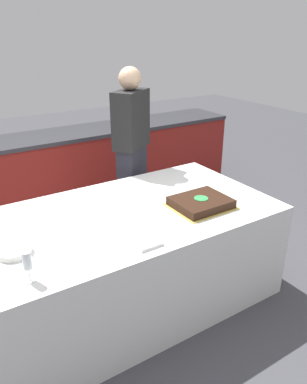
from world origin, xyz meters
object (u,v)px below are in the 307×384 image
wine_glass (27,262)px  person_cutting_cake (132,157)px  cake (201,203)px  plate_stack (14,251)px

wine_glass → person_cutting_cake: (1.27, 1.20, -0.02)m
cake → person_cutting_cake: 1.00m
cake → wine_glass: size_ratio=2.50×
plate_stack → wine_glass: 0.31m
plate_stack → wine_glass: size_ratio=1.19×
person_cutting_cake → wine_glass: bearing=9.3°
plate_stack → wine_glass: (0.01, -0.30, 0.09)m
wine_glass → person_cutting_cake: person_cutting_cake is taller
plate_stack → person_cutting_cake: 1.57m
cake → plate_stack: (-1.28, 0.09, -0.01)m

